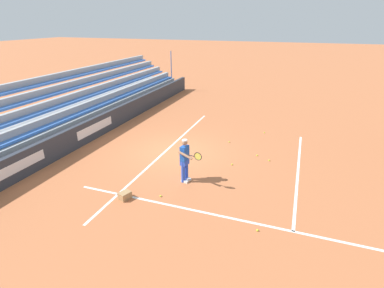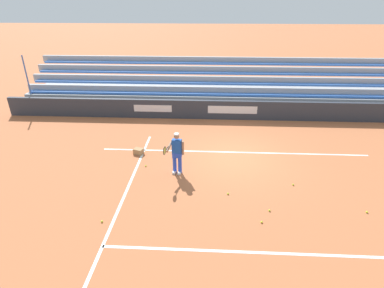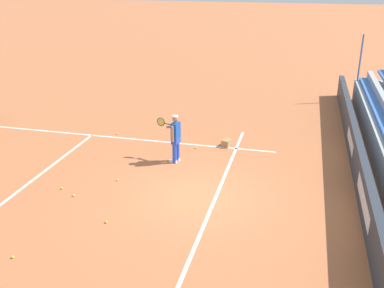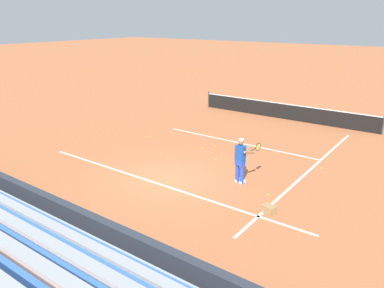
# 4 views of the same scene
# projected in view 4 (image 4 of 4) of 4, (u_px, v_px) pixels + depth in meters

# --- Properties ---
(ground_plane) EXTENTS (160.00, 160.00, 0.00)m
(ground_plane) POSITION_uv_depth(u_px,v_px,m) (167.00, 179.00, 14.31)
(ground_plane) COLOR #B7663D
(court_baseline_white) EXTENTS (12.00, 0.10, 0.01)m
(court_baseline_white) POSITION_uv_depth(u_px,v_px,m) (158.00, 184.00, 13.92)
(court_baseline_white) COLOR white
(court_baseline_white) RESTS_ON ground
(court_sideline_white) EXTENTS (0.10, 12.00, 0.01)m
(court_sideline_white) POSITION_uv_depth(u_px,v_px,m) (309.00, 171.00, 15.08)
(court_sideline_white) COLOR white
(court_sideline_white) RESTS_ON ground
(court_service_line_white) EXTENTS (8.22, 0.10, 0.01)m
(court_service_line_white) POSITION_uv_depth(u_px,v_px,m) (238.00, 143.00, 18.52)
(court_service_line_white) COLOR white
(court_service_line_white) RESTS_ON ground
(back_wall_sponsor_board) EXTENTS (25.95, 0.25, 1.10)m
(back_wall_sponsor_board) POSITION_uv_depth(u_px,v_px,m) (59.00, 217.00, 10.51)
(back_wall_sponsor_board) COLOR #2D333D
(back_wall_sponsor_board) RESTS_ON ground
(tennis_player) EXTENTS (0.71, 0.96, 1.71)m
(tennis_player) POSITION_uv_depth(u_px,v_px,m) (241.00, 160.00, 13.77)
(tennis_player) COLOR blue
(tennis_player) RESTS_ON ground
(ball_box_cardboard) EXTENTS (0.48, 0.42, 0.26)m
(ball_box_cardboard) POSITION_uv_depth(u_px,v_px,m) (269.00, 209.00, 11.80)
(ball_box_cardboard) COLOR #A87F51
(ball_box_cardboard) RESTS_ON ground
(tennis_ball_toward_net) EXTENTS (0.07, 0.07, 0.07)m
(tennis_ball_toward_net) POSITION_uv_depth(u_px,v_px,m) (215.00, 146.00, 17.86)
(tennis_ball_toward_net) COLOR #CCE533
(tennis_ball_toward_net) RESTS_ON ground
(tennis_ball_stray_back) EXTENTS (0.07, 0.07, 0.07)m
(tennis_ball_stray_back) POSITION_uv_depth(u_px,v_px,m) (151.00, 137.00, 19.31)
(tennis_ball_stray_back) COLOR #CCE533
(tennis_ball_stray_back) RESTS_ON ground
(tennis_ball_on_baseline) EXTENTS (0.07, 0.07, 0.07)m
(tennis_ball_on_baseline) POSITION_uv_depth(u_px,v_px,m) (162.00, 153.00, 17.04)
(tennis_ball_on_baseline) COLOR #CCE533
(tennis_ball_on_baseline) RESTS_ON ground
(tennis_ball_far_left) EXTENTS (0.07, 0.07, 0.07)m
(tennis_ball_far_left) POSITION_uv_depth(u_px,v_px,m) (268.00, 195.00, 12.98)
(tennis_ball_far_left) COLOR #CCE533
(tennis_ball_far_left) RESTS_ON ground
(tennis_ball_far_right) EXTENTS (0.07, 0.07, 0.07)m
(tennis_ball_far_right) POSITION_uv_depth(u_px,v_px,m) (321.00, 168.00, 15.27)
(tennis_ball_far_right) COLOR #CCE533
(tennis_ball_far_right) RESTS_ON ground
(tennis_ball_near_player) EXTENTS (0.07, 0.07, 0.07)m
(tennis_ball_near_player) POSITION_uv_depth(u_px,v_px,m) (216.00, 160.00, 16.21)
(tennis_ball_near_player) COLOR #CCE533
(tennis_ball_near_player) RESTS_ON ground
(tennis_ball_by_box) EXTENTS (0.07, 0.07, 0.07)m
(tennis_ball_by_box) POSITION_uv_depth(u_px,v_px,m) (202.00, 148.00, 17.61)
(tennis_ball_by_box) COLOR #CCE533
(tennis_ball_by_box) RESTS_ON ground
(tennis_net) EXTENTS (11.09, 0.09, 1.07)m
(tennis_net) POSITION_uv_depth(u_px,v_px,m) (284.00, 111.00, 22.70)
(tennis_net) COLOR #33383D
(tennis_net) RESTS_ON ground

